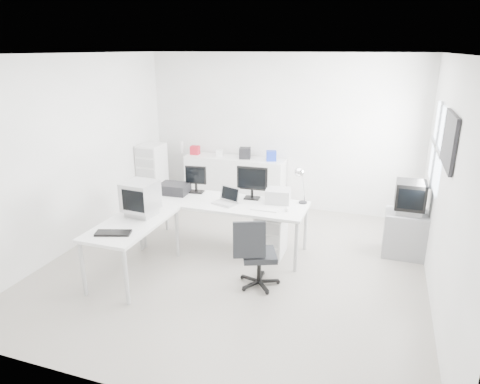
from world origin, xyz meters
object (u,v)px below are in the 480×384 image
(drawer_pedestal, at_px, (271,235))
(lcd_monitor_large, at_px, (252,183))
(sideboard, at_px, (235,182))
(crt_monitor, at_px, (141,201))
(crt_tv, at_px, (410,198))
(lcd_monitor_small, at_px, (196,180))
(laptop, at_px, (225,196))
(side_desk, at_px, (134,248))
(laser_printer, at_px, (278,196))
(filing_cabinet, at_px, (153,175))
(tv_cabinet, at_px, (405,234))
(office_chair, at_px, (259,252))
(inkjet_printer, at_px, (174,189))
(main_desk, at_px, (224,225))

(drawer_pedestal, xyz_separation_m, lcd_monitor_large, (-0.35, 0.20, 0.69))
(sideboard, bearing_deg, crt_monitor, -98.03)
(sideboard, bearing_deg, crt_tv, -21.23)
(lcd_monitor_small, bearing_deg, crt_tv, 0.10)
(drawer_pedestal, height_order, laptop, laptop)
(side_desk, xyz_separation_m, laser_printer, (1.60, 1.32, 0.47))
(lcd_monitor_large, height_order, crt_tv, lcd_monitor_large)
(crt_monitor, bearing_deg, filing_cabinet, 121.22)
(tv_cabinet, distance_m, filing_cabinet, 4.56)
(laser_printer, xyz_separation_m, crt_monitor, (-1.60, -1.07, 0.11))
(tv_cabinet, xyz_separation_m, sideboard, (-3.02, 1.17, 0.14))
(crt_monitor, xyz_separation_m, sideboard, (0.38, 2.67, -0.49))
(lcd_monitor_large, bearing_deg, crt_tv, 7.19)
(lcd_monitor_small, relative_size, sideboard, 0.22)
(laptop, height_order, filing_cabinet, filing_cabinet)
(side_desk, height_order, sideboard, sideboard)
(office_chair, bearing_deg, lcd_monitor_large, 89.31)
(laptop, distance_m, office_chair, 1.12)
(laser_printer, relative_size, filing_cabinet, 0.29)
(inkjet_printer, bearing_deg, office_chair, -32.32)
(main_desk, relative_size, inkjet_printer, 5.55)
(drawer_pedestal, distance_m, office_chair, 0.91)
(lcd_monitor_small, distance_m, lcd_monitor_large, 0.90)
(side_desk, relative_size, laptop, 3.76)
(crt_monitor, height_order, crt_tv, crt_monitor)
(lcd_monitor_small, distance_m, crt_monitor, 1.14)
(tv_cabinet, height_order, crt_tv, crt_tv)
(lcd_monitor_small, distance_m, tv_cabinet, 3.18)
(tv_cabinet, bearing_deg, crt_tv, 0.00)
(side_desk, relative_size, lcd_monitor_large, 2.96)
(side_desk, height_order, tv_cabinet, side_desk)
(main_desk, bearing_deg, side_desk, -127.69)
(inkjet_printer, bearing_deg, laser_printer, 1.84)
(side_desk, relative_size, drawer_pedestal, 2.33)
(side_desk, distance_m, inkjet_printer, 1.28)
(lcd_monitor_small, height_order, laptop, lcd_monitor_small)
(inkjet_printer, height_order, lcd_monitor_large, lcd_monitor_large)
(tv_cabinet, height_order, filing_cabinet, filing_cabinet)
(laptop, relative_size, crt_tv, 0.74)
(side_desk, distance_m, tv_cabinet, 3.82)
(filing_cabinet, bearing_deg, lcd_monitor_small, -38.25)
(laser_printer, height_order, crt_tv, crt_tv)
(crt_tv, xyz_separation_m, filing_cabinet, (-4.50, 0.71, -0.29))
(lcd_monitor_large, relative_size, crt_monitor, 1.15)
(main_desk, xyz_separation_m, crt_tv, (2.54, 0.65, 0.50))
(inkjet_printer, relative_size, office_chair, 0.47)
(side_desk, relative_size, laser_printer, 4.05)
(lcd_monitor_large, xyz_separation_m, laptop, (-0.30, -0.35, -0.12))
(inkjet_printer, distance_m, filing_cabinet, 1.69)
(crt_monitor, xyz_separation_m, office_chair, (1.63, 0.01, -0.49))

